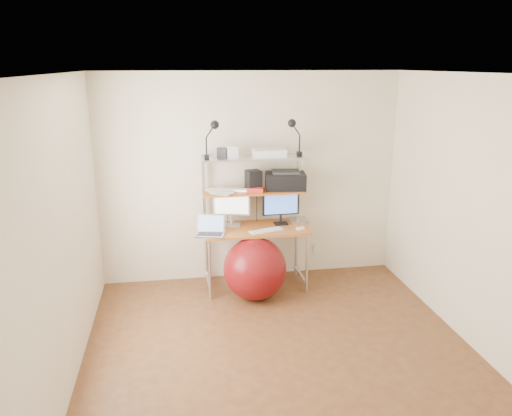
% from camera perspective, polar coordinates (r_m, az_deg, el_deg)
% --- Properties ---
extents(room, '(3.60, 3.60, 3.60)m').
position_cam_1_polar(room, '(4.30, 3.05, -1.80)').
color(room, brown).
rests_on(room, ground).
extents(computer_desk, '(1.20, 0.60, 1.57)m').
position_cam_1_polar(computer_desk, '(5.80, -0.17, -0.05)').
color(computer_desk, '#C86E27').
rests_on(computer_desk, ground).
extents(desktop, '(1.20, 0.60, 0.00)m').
position_cam_1_polar(desktop, '(5.80, -0.07, -2.26)').
color(desktop, '#C86E27').
rests_on(desktop, computer_desk).
extents(mid_shelf, '(1.18, 0.34, 0.00)m').
position_cam_1_polar(mid_shelf, '(5.81, -0.28, 1.99)').
color(mid_shelf, '#C86E27').
rests_on(mid_shelf, computer_desk).
extents(top_shelf, '(1.18, 0.34, 0.00)m').
position_cam_1_polar(top_shelf, '(5.72, -0.28, 5.87)').
color(top_shelf, '#B9B9BF').
rests_on(top_shelf, computer_desk).
extents(floor, '(3.60, 3.60, 0.00)m').
position_cam_1_polar(floor, '(4.83, 2.82, -16.05)').
color(floor, brown).
rests_on(floor, ground).
extents(wall_outlet, '(0.08, 0.01, 0.12)m').
position_cam_1_polar(wall_outlet, '(6.45, 6.93, -4.61)').
color(wall_outlet, white).
rests_on(wall_outlet, room).
extents(monitor_silver, '(0.43, 0.19, 0.48)m').
position_cam_1_polar(monitor_silver, '(5.83, -2.84, 0.45)').
color(monitor_silver, '#B4B4B9').
rests_on(monitor_silver, desktop).
extents(monitor_black, '(0.44, 0.13, 0.44)m').
position_cam_1_polar(monitor_black, '(5.89, 2.86, 0.24)').
color(monitor_black, black).
rests_on(monitor_black, desktop).
extents(laptop, '(0.36, 0.32, 0.27)m').
position_cam_1_polar(laptop, '(5.59, -5.21, -2.54)').
color(laptop, '#B3B3B7').
rests_on(laptop, desktop).
extents(keyboard, '(0.41, 0.22, 0.01)m').
position_cam_1_polar(keyboard, '(5.69, 1.19, -2.58)').
color(keyboard, white).
rests_on(keyboard, desktop).
extents(mouse, '(0.09, 0.07, 0.02)m').
position_cam_1_polar(mouse, '(5.76, 5.11, -2.33)').
color(mouse, white).
rests_on(mouse, desktop).
extents(mac_mini, '(0.22, 0.22, 0.04)m').
position_cam_1_polar(mac_mini, '(6.01, 4.84, -1.45)').
color(mac_mini, '#B3B3B7').
rests_on(mac_mini, desktop).
extents(phone, '(0.08, 0.13, 0.01)m').
position_cam_1_polar(phone, '(5.66, 0.08, -2.68)').
color(phone, black).
rests_on(phone, desktop).
extents(printer, '(0.50, 0.37, 0.22)m').
position_cam_1_polar(printer, '(5.89, 3.38, 3.18)').
color(printer, black).
rests_on(printer, mid_shelf).
extents(nas_cube, '(0.20, 0.20, 0.24)m').
position_cam_1_polar(nas_cube, '(5.80, -0.30, 3.18)').
color(nas_cube, black).
rests_on(nas_cube, mid_shelf).
extents(red_box, '(0.22, 0.18, 0.05)m').
position_cam_1_polar(red_box, '(5.75, -0.06, 2.11)').
color(red_box, red).
rests_on(red_box, mid_shelf).
extents(scanner, '(0.37, 0.24, 0.10)m').
position_cam_1_polar(scanner, '(5.74, 1.47, 6.37)').
color(scanner, white).
rests_on(scanner, top_shelf).
extents(box_white, '(0.12, 0.11, 0.13)m').
position_cam_1_polar(box_white, '(5.63, -2.71, 6.37)').
color(box_white, white).
rests_on(box_white, top_shelf).
extents(box_grey, '(0.12, 0.12, 0.11)m').
position_cam_1_polar(box_grey, '(5.68, -3.93, 6.32)').
color(box_grey, '#2D2E30').
rests_on(box_grey, top_shelf).
extents(clip_lamp_left, '(0.17, 0.10, 0.43)m').
position_cam_1_polar(clip_lamp_left, '(5.53, -4.93, 8.74)').
color(clip_lamp_left, black).
rests_on(clip_lamp_left, top_shelf).
extents(clip_lamp_right, '(0.17, 0.09, 0.43)m').
position_cam_1_polar(clip_lamp_right, '(5.71, 4.31, 8.96)').
color(clip_lamp_right, black).
rests_on(clip_lamp_right, top_shelf).
extents(exercise_ball, '(0.71, 0.71, 0.71)m').
position_cam_1_polar(exercise_ball, '(5.65, -0.12, -6.97)').
color(exercise_ball, maroon).
rests_on(exercise_ball, floor).
extents(paper_stack, '(0.39, 0.42, 0.02)m').
position_cam_1_polar(paper_stack, '(5.76, -4.08, 1.94)').
color(paper_stack, white).
rests_on(paper_stack, mid_shelf).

